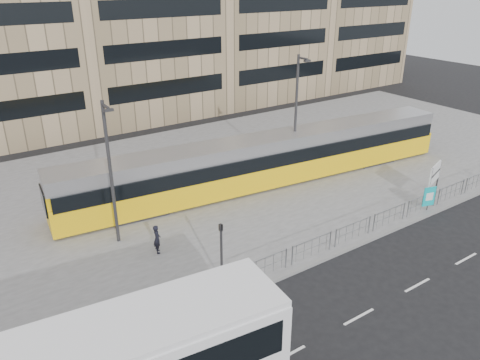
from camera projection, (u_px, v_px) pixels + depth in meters
ground at (327, 259)px, 24.21m from camera, size 120.00×120.00×0.00m
plaza at (209, 181)px, 33.27m from camera, size 64.00×24.00×0.15m
kerb at (327, 258)px, 24.22m from camera, size 64.00×0.25×0.17m
pedestrian_barrier at (349, 228)px, 25.22m from camera, size 32.07×0.07×1.10m
road_markings at (404, 292)px, 21.69m from camera, size 62.00×0.12×0.01m
tram at (268, 160)px, 32.14m from camera, size 29.03×5.67×3.41m
station_sign at (435, 175)px, 29.81m from camera, size 2.04×0.76×2.44m
ad_panel at (429, 197)px, 28.61m from camera, size 0.81×0.29×1.56m
pedestrian at (157, 239)px, 24.27m from camera, size 0.52×0.66×1.59m
traffic_light_west at (221, 246)px, 21.43m from camera, size 0.17×0.20×3.10m
lamp_post_west at (110, 169)px, 23.87m from camera, size 0.45×1.04×7.84m
lamp_post_east at (296, 113)px, 31.92m from camera, size 0.45×1.04×8.63m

